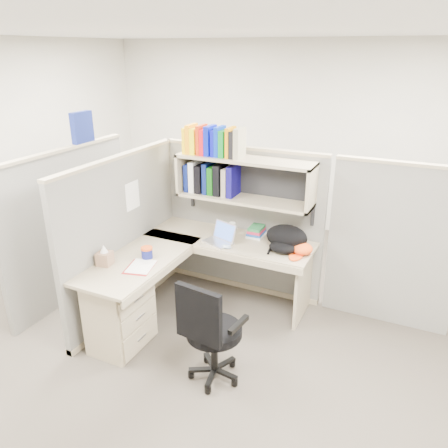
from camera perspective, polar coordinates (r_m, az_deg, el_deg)
The scene contains 14 objects.
ground at distance 4.42m, azimuth -2.50°, elevation -13.35°, with size 6.00×6.00×0.00m, color #36322A.
room_shell at distance 3.73m, azimuth -2.90°, elevation 7.42°, with size 6.00×6.00×6.00m.
cubicle at distance 4.50m, azimuth -4.16°, elevation 0.42°, with size 3.79×1.84×1.95m.
desk at distance 4.16m, azimuth -9.49°, elevation -8.92°, with size 1.74×1.75×0.73m.
laptop at distance 4.37m, azimuth -0.80°, elevation -1.28°, with size 0.28×0.28×0.20m, color silver, non-canonical shape.
backpack at distance 4.25m, azimuth 7.96°, elevation -1.94°, with size 0.41×0.31×0.24m, color black, non-canonical shape.
orange_cap at distance 4.22m, azimuth 10.20°, elevation -3.19°, with size 0.20×0.23×0.11m, color #E44813, non-canonical shape.
snack_canister at distance 4.14m, azimuth -10.03°, elevation -3.68°, with size 0.11×0.11×0.11m.
tissue_box at distance 4.08m, azimuth -15.36°, elevation -3.90°, with size 0.12×0.12×0.20m, color #946E54, non-canonical shape.
mouse at distance 4.29m, azimuth 0.32°, elevation -2.95°, with size 0.10×0.07×0.04m, color #8EA9CA.
paper_cup at distance 4.65m, azimuth 1.08°, elevation -0.43°, with size 0.07×0.07×0.10m, color silver.
book_stack at distance 4.56m, azimuth 4.24°, elevation -0.94°, with size 0.16×0.22×0.11m, color gray, non-canonical shape.
loose_paper at distance 4.02m, azimuth -10.77°, elevation -5.45°, with size 0.21×0.28×0.00m, color silver, non-canonical shape.
task_chair at distance 3.63m, azimuth -1.66°, elevation -15.73°, with size 0.52×0.48×0.95m.
Camera 1 is at (1.71, -3.18, 2.55)m, focal length 35.00 mm.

